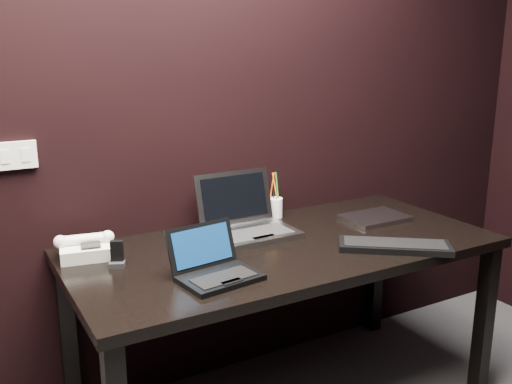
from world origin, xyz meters
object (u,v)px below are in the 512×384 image
netbook (215,268)px  pen_cup (275,207)px  desk (285,262)px  ext_keyboard (395,246)px  closed_laptop (375,218)px  mobile_phone (117,257)px  silver_laptop (247,223)px  desk_phone (85,248)px

netbook → pen_cup: (0.54, 0.50, 0.02)m
pen_cup → desk: bearing=-114.7°
ext_keyboard → closed_laptop: size_ratio=1.51×
mobile_phone → desk: bearing=-8.0°
mobile_phone → pen_cup: size_ratio=0.45×
silver_laptop → desk_phone: silver_laptop is taller
desk → silver_laptop: size_ratio=4.74×
closed_laptop → pen_cup: 0.46m
netbook → mobile_phone: size_ratio=3.06×
mobile_phone → silver_laptop: bearing=8.6°
desk_phone → pen_cup: pen_cup is taller
ext_keyboard → desk: bearing=142.2°
ext_keyboard → desk_phone: (-1.07, 0.50, 0.03)m
desk → closed_laptop: bearing=7.7°
desk → desk_phone: size_ratio=7.63×
mobile_phone → pen_cup: 0.84m
netbook → silver_laptop: silver_laptop is taller
desk_phone → pen_cup: 0.89m
ext_keyboard → pen_cup: size_ratio=2.04×
desk → mobile_phone: (-0.65, 0.09, 0.11)m
desk_phone → netbook: bearing=-50.3°
netbook → closed_laptop: (0.92, 0.24, -0.02)m
closed_laptop → mobile_phone: 1.18m
pen_cup → closed_laptop: bearing=-34.6°
netbook → mobile_phone: netbook is taller
silver_laptop → ext_keyboard: (0.41, -0.44, -0.03)m
desk → pen_cup: (0.15, 0.33, 0.13)m
closed_laptop → desk: bearing=-172.3°
netbook → desk_phone: 0.53m
ext_keyboard → pen_cup: bearing=107.4°
desk → closed_laptop: size_ratio=5.99×
desk_phone → mobile_phone: desk_phone is taller
silver_laptop → pen_cup: size_ratio=1.70×
ext_keyboard → pen_cup: (-0.19, 0.59, 0.04)m
netbook → closed_laptop: 0.95m
ext_keyboard → desk_phone: bearing=155.0°
silver_laptop → closed_laptop: bearing=-10.1°
silver_laptop → ext_keyboard: silver_laptop is taller
desk → pen_cup: bearing=65.3°
closed_laptop → pen_cup: pen_cup is taller
silver_laptop → mobile_phone: (-0.58, -0.09, -0.01)m
pen_cup → ext_keyboard: bearing=-72.6°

